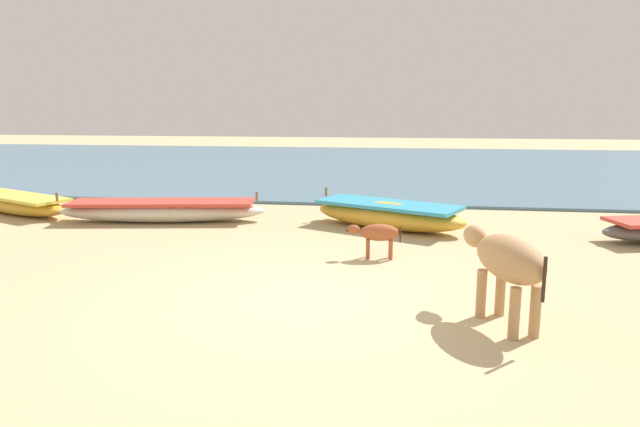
{
  "coord_description": "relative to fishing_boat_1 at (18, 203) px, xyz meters",
  "views": [
    {
      "loc": [
        1.19,
        -6.96,
        2.52
      ],
      "look_at": [
        -0.24,
        2.99,
        0.6
      ],
      "focal_mm": 31.47,
      "sensor_mm": 36.0,
      "label": 1
    }
  ],
  "objects": [
    {
      "name": "calf_far_rust",
      "position": [
        8.67,
        -2.84,
        0.18
      ],
      "size": [
        0.92,
        0.3,
        0.59
      ],
      "rotation": [
        0.0,
        0.0,
        3.2
      ],
      "color": "#9E4C28",
      "rests_on": "ground"
    },
    {
      "name": "ground",
      "position": [
        7.83,
        -5.08,
        -0.25
      ],
      "size": [
        80.0,
        80.0,
        0.0
      ],
      "primitive_type": "plane",
      "color": "tan"
    },
    {
      "name": "cow_adult_tan",
      "position": [
        10.26,
        -5.57,
        0.53
      ],
      "size": [
        0.94,
        1.6,
        1.08
      ],
      "rotation": [
        0.0,
        0.0,
        1.96
      ],
      "color": "tan",
      "rests_on": "ground"
    },
    {
      "name": "fishing_boat_4",
      "position": [
        3.81,
        -0.41,
        0.01
      ],
      "size": [
        4.66,
        1.67,
        0.67
      ],
      "rotation": [
        0.0,
        0.0,
        0.16
      ],
      "color": "beige",
      "rests_on": "ground"
    },
    {
      "name": "sea_water",
      "position": [
        7.83,
        12.13,
        -0.21
      ],
      "size": [
        60.0,
        20.0,
        0.08
      ],
      "primitive_type": "cube",
      "color": "slate",
      "rests_on": "ground"
    },
    {
      "name": "fishing_boat_3",
      "position": [
        8.79,
        -0.41,
        0.05
      ],
      "size": [
        3.53,
        2.46,
        0.75
      ],
      "rotation": [
        0.0,
        0.0,
        2.7
      ],
      "color": "gold",
      "rests_on": "ground"
    },
    {
      "name": "fishing_boat_1",
      "position": [
        0.0,
        0.0,
        0.0
      ],
      "size": [
        3.56,
        2.28,
        0.65
      ],
      "rotation": [
        0.0,
        0.0,
        5.86
      ],
      "color": "gold",
      "rests_on": "ground"
    }
  ]
}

